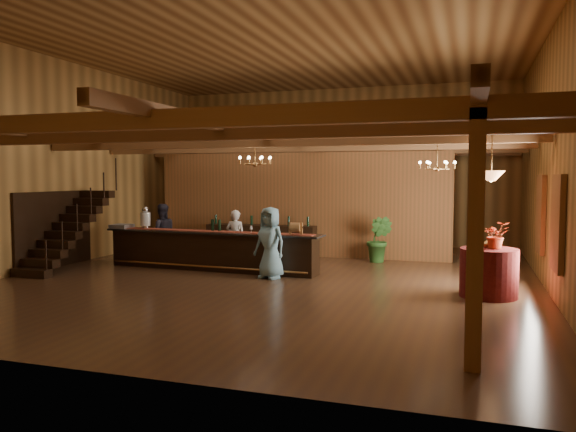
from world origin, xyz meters
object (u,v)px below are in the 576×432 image
(raffle_drum, at_px, (296,228))
(floor_plant, at_px, (379,239))
(bartender, at_px, (236,238))
(staff_second, at_px, (162,233))
(round_table, at_px, (489,273))
(backbar_shelf, at_px, (261,241))
(guest, at_px, (270,243))
(tasting_bar, at_px, (211,250))
(beverage_dispenser, at_px, (145,218))
(chandelier_left, at_px, (255,160))
(chandelier_right, at_px, (437,165))
(pendant_lamp, at_px, (491,176))

(raffle_drum, distance_m, floor_plant, 3.20)
(bartender, bearing_deg, staff_second, -0.95)
(round_table, height_order, staff_second, staff_second)
(bartender, relative_size, staff_second, 0.92)
(backbar_shelf, height_order, guest, guest)
(tasting_bar, height_order, bartender, bartender)
(beverage_dispenser, relative_size, staff_second, 0.37)
(chandelier_left, height_order, bartender, chandelier_left)
(chandelier_left, height_order, floor_plant, chandelier_left)
(raffle_drum, relative_size, staff_second, 0.21)
(tasting_bar, bearing_deg, raffle_drum, -1.12)
(backbar_shelf, bearing_deg, floor_plant, -2.63)
(backbar_shelf, distance_m, round_table, 7.47)
(beverage_dispenser, relative_size, chandelier_right, 0.75)
(tasting_bar, distance_m, bartender, 0.82)
(tasting_bar, height_order, guest, guest)
(floor_plant, bearing_deg, beverage_dispenser, -157.94)
(raffle_drum, bearing_deg, backbar_shelf, 124.83)
(staff_second, distance_m, guest, 3.96)
(pendant_lamp, bearing_deg, backbar_shelf, 148.00)
(round_table, height_order, pendant_lamp, pendant_lamp)
(beverage_dispenser, bearing_deg, tasting_bar, -4.46)
(raffle_drum, relative_size, chandelier_right, 0.42)
(pendant_lamp, bearing_deg, floor_plant, 125.76)
(raffle_drum, distance_m, chandelier_left, 1.88)
(raffle_drum, xyz_separation_m, chandelier_left, (-0.85, -0.48, 1.61))
(guest, distance_m, floor_plant, 3.85)
(pendant_lamp, xyz_separation_m, staff_second, (-8.53, 1.99, -1.58))
(backbar_shelf, xyz_separation_m, bartender, (0.05, -2.00, 0.29))
(backbar_shelf, bearing_deg, chandelier_right, -26.80)
(chandelier_right, xyz_separation_m, floor_plant, (-1.66, 2.44, -2.00))
(beverage_dispenser, xyz_separation_m, guest, (3.88, -0.84, -0.43))
(raffle_drum, height_order, chandelier_left, chandelier_left)
(guest, xyz_separation_m, floor_plant, (2.05, 3.25, -0.19))
(bartender, distance_m, guest, 2.00)
(backbar_shelf, bearing_deg, staff_second, -138.80)
(guest, bearing_deg, beverage_dispenser, -174.60)
(chandelier_right, xyz_separation_m, pendant_lamp, (1.11, -1.40, -0.25))
(floor_plant, bearing_deg, guest, -122.30)
(beverage_dispenser, height_order, backbar_shelf, beverage_dispenser)
(tasting_bar, xyz_separation_m, floor_plant, (3.91, 2.56, 0.15))
(backbar_shelf, xyz_separation_m, guest, (1.52, -3.37, 0.37))
(pendant_lamp, xyz_separation_m, guest, (-4.82, 0.59, -1.56))
(guest, bearing_deg, round_table, 10.70)
(pendant_lamp, height_order, bartender, pendant_lamp)
(round_table, relative_size, chandelier_left, 1.40)
(backbar_shelf, height_order, bartender, bartender)
(tasting_bar, bearing_deg, guest, -17.21)
(beverage_dispenser, relative_size, pendant_lamp, 0.67)
(pendant_lamp, height_order, guest, pendant_lamp)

